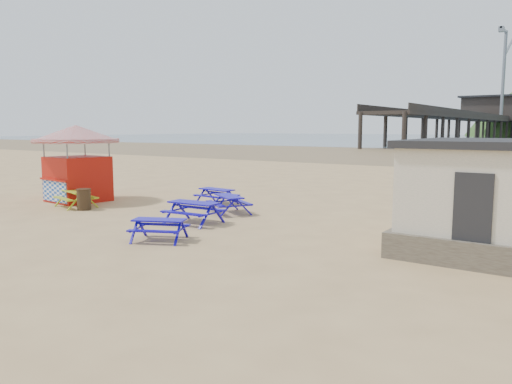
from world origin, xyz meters
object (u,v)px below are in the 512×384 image
Objects in this scene: ice_cream_kiosk at (77,153)px; litter_bin at (84,199)px; picnic_table_blue_b at (229,204)px; picnic_table_yellow at (76,199)px; picnic_table_blue_a at (217,197)px.

ice_cream_kiosk is 4.93× the size of litter_bin.
litter_bin is at bearing -121.81° from picnic_table_blue_b.
picnic_table_yellow is at bearing -127.44° from picnic_table_blue_b.
ice_cream_kiosk is at bearing 148.34° from litter_bin.
picnic_table_blue_b is 1.10× the size of picnic_table_yellow.
picnic_table_yellow is 0.46× the size of ice_cream_kiosk.
picnic_table_blue_a is 5.77m from litter_bin.
picnic_table_blue_b reaches higher than picnic_table_yellow.
litter_bin reaches higher than picnic_table_blue_b.
picnic_table_blue_b is 2.48× the size of litter_bin.
ice_cream_kiosk is (-6.08, -2.97, 1.93)m from picnic_table_blue_a.
picnic_table_blue_b is at bearing 15.40° from ice_cream_kiosk.
litter_bin is at bearing -25.50° from ice_cream_kiosk.
picnic_table_blue_b is (1.97, -1.66, 0.01)m from picnic_table_blue_a.
picnic_table_blue_a is 0.81× the size of picnic_table_blue_b.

